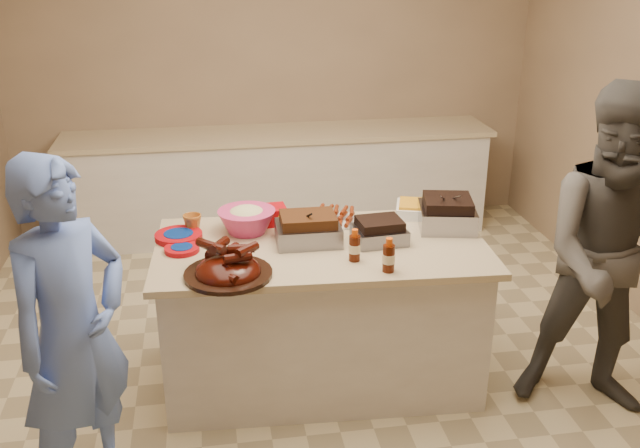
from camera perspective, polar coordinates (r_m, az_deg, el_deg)
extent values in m
cube|color=#47230F|center=(3.92, -0.95, -1.46)|extent=(0.35, 0.27, 0.11)
cube|color=black|center=(3.94, 4.75, -1.42)|extent=(0.29, 0.25, 0.08)
cube|color=gray|center=(4.18, 10.06, -0.28)|extent=(0.37, 0.37, 0.13)
cylinder|color=silver|center=(4.19, 1.16, 0.16)|extent=(0.37, 0.37, 0.05)
cube|color=gold|center=(4.34, 8.21, 0.71)|extent=(0.37, 0.32, 0.08)
cylinder|color=#3B1104|center=(3.60, 5.47, -3.78)|extent=(0.06, 0.06, 0.18)
cylinder|color=#3B1104|center=(3.71, 2.76, -2.92)|extent=(0.06, 0.06, 0.17)
cylinder|color=#F1B500|center=(4.06, -3.22, -0.64)|extent=(0.04, 0.04, 0.11)
imported|color=silver|center=(4.12, 0.20, -0.25)|extent=(0.15, 0.05, 0.15)
cylinder|color=#9D060D|center=(4.04, -11.23, -1.16)|extent=(0.28, 0.28, 0.03)
cylinder|color=#9D060D|center=(3.88, -10.98, -2.16)|extent=(0.20, 0.20, 0.03)
imported|color=#AF6825|center=(4.13, -10.12, -0.55)|extent=(0.11, 0.10, 0.11)
cube|color=#9D060D|center=(4.18, -4.14, 0.04)|extent=(0.22, 0.17, 0.10)
imported|color=#524E49|center=(4.37, 20.92, -13.19)|extent=(1.43, 1.98, 0.68)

